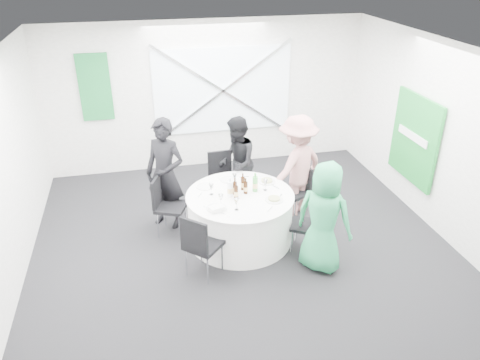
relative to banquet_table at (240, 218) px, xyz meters
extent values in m
plane|color=black|center=(0.00, -0.20, -0.38)|extent=(6.00, 6.00, 0.00)
plane|color=white|center=(0.00, -0.20, 2.42)|extent=(6.00, 6.00, 0.00)
plane|color=silver|center=(0.00, 2.80, 1.02)|extent=(6.00, 0.00, 6.00)
plane|color=silver|center=(0.00, -3.20, 1.02)|extent=(6.00, 0.00, 6.00)
plane|color=silver|center=(-3.00, -0.20, 1.02)|extent=(0.00, 6.00, 6.00)
plane|color=silver|center=(3.00, -0.20, 1.02)|extent=(0.00, 6.00, 6.00)
cube|color=silver|center=(0.30, 2.76, 1.12)|extent=(2.60, 0.03, 1.60)
cube|color=silver|center=(0.30, 2.72, 1.12)|extent=(2.63, 0.05, 1.84)
cube|color=silver|center=(0.30, 2.72, 1.12)|extent=(2.63, 0.05, 1.84)
cube|color=#14672E|center=(-2.00, 2.75, 1.32)|extent=(0.55, 0.04, 1.20)
cube|color=#18852D|center=(2.94, 0.40, 0.82)|extent=(0.05, 1.20, 1.40)
cylinder|color=white|center=(0.00, 0.00, -0.01)|extent=(1.52, 1.52, 0.74)
cylinder|color=white|center=(0.00, 0.00, 0.37)|extent=(1.56, 1.56, 0.02)
cube|color=black|center=(-0.05, 1.05, 0.07)|extent=(0.44, 0.44, 0.05)
cube|color=black|center=(-0.06, 1.24, 0.32)|extent=(0.40, 0.06, 0.45)
cylinder|color=silver|center=(0.11, 1.22, -0.17)|extent=(0.02, 0.02, 0.43)
cylinder|color=silver|center=(-0.23, 1.21, -0.17)|extent=(0.02, 0.02, 0.43)
cylinder|color=silver|center=(0.13, 0.88, -0.17)|extent=(0.02, 0.02, 0.43)
cylinder|color=silver|center=(-0.21, 0.87, -0.17)|extent=(0.02, 0.02, 0.43)
cube|color=black|center=(-0.96, 0.41, 0.07)|extent=(0.55, 0.55, 0.05)
cube|color=black|center=(-1.15, 0.49, 0.32)|extent=(0.19, 0.39, 0.45)
cylinder|color=silver|center=(-1.06, 0.63, -0.16)|extent=(0.02, 0.02, 0.43)
cylinder|color=silver|center=(-1.19, 0.32, -0.16)|extent=(0.02, 0.02, 0.43)
cylinder|color=silver|center=(-0.74, 0.50, -0.16)|extent=(0.02, 0.02, 0.43)
cylinder|color=silver|center=(-0.87, 0.18, -0.16)|extent=(0.02, 0.02, 0.43)
cube|color=black|center=(1.03, 0.51, 0.02)|extent=(0.50, 0.50, 0.04)
cube|color=black|center=(1.19, 0.58, 0.24)|extent=(0.19, 0.33, 0.40)
cylinder|color=silver|center=(1.23, 0.44, -0.19)|extent=(0.02, 0.02, 0.38)
cylinder|color=silver|center=(1.10, 0.71, -0.19)|extent=(0.02, 0.02, 0.38)
cylinder|color=silver|center=(0.96, 0.31, -0.19)|extent=(0.02, 0.02, 0.38)
cylinder|color=silver|center=(0.83, 0.57, -0.19)|extent=(0.02, 0.02, 0.38)
cube|color=black|center=(0.84, -0.49, 0.04)|extent=(0.54, 0.54, 0.05)
cube|color=black|center=(1.00, -0.58, 0.28)|extent=(0.22, 0.35, 0.42)
cylinder|color=silver|center=(0.90, -0.71, -0.18)|extent=(0.02, 0.02, 0.41)
cylinder|color=silver|center=(1.06, -0.43, -0.18)|extent=(0.02, 0.02, 0.41)
cylinder|color=silver|center=(0.62, -0.55, -0.18)|extent=(0.02, 0.02, 0.41)
cylinder|color=silver|center=(0.78, -0.27, -0.18)|extent=(0.02, 0.02, 0.41)
cube|color=black|center=(-0.64, -0.68, 0.08)|extent=(0.60, 0.60, 0.05)
cube|color=black|center=(-0.78, -0.83, 0.33)|extent=(0.32, 0.31, 0.46)
cylinder|color=silver|center=(-0.89, -0.68, -0.16)|extent=(0.02, 0.02, 0.44)
cylinder|color=silver|center=(-0.64, -0.92, -0.16)|extent=(0.02, 0.02, 0.44)
cylinder|color=silver|center=(-0.65, -0.44, -0.16)|extent=(0.02, 0.02, 0.44)
cylinder|color=silver|center=(-0.40, -0.67, -0.16)|extent=(0.02, 0.02, 0.44)
imported|color=black|center=(-1.00, 0.69, 0.49)|extent=(0.76, 0.71, 1.74)
imported|color=black|center=(0.19, 1.06, 0.39)|extent=(0.53, 0.81, 1.54)
imported|color=tan|center=(1.06, 0.58, 0.45)|extent=(1.19, 0.96, 1.67)
imported|color=#29975D|center=(0.92, -0.88, 0.40)|extent=(0.89, 0.88, 1.56)
cylinder|color=silver|center=(-0.07, 0.49, 0.39)|extent=(0.24, 0.24, 0.01)
cylinder|color=silver|center=(-0.45, 0.35, 0.39)|extent=(0.25, 0.25, 0.01)
cylinder|color=silver|center=(0.49, 0.31, 0.39)|extent=(0.26, 0.26, 0.01)
cylinder|color=#849A52|center=(0.49, 0.31, 0.41)|extent=(0.17, 0.17, 0.02)
cylinder|color=silver|center=(0.43, -0.26, 0.39)|extent=(0.25, 0.25, 0.01)
cylinder|color=#849A52|center=(0.43, -0.26, 0.41)|extent=(0.16, 0.16, 0.02)
cylinder|color=silver|center=(-0.40, -0.30, 0.39)|extent=(0.28, 0.28, 0.01)
cube|color=white|center=(-0.41, -0.37, 0.42)|extent=(0.23, 0.19, 0.05)
cylinder|color=#341909|center=(-0.07, 0.04, 0.48)|extent=(0.06, 0.06, 0.19)
cylinder|color=#341909|center=(-0.07, 0.04, 0.60)|extent=(0.02, 0.02, 0.06)
cylinder|color=#DBB773|center=(-0.07, 0.04, 0.46)|extent=(0.06, 0.06, 0.07)
cylinder|color=#341909|center=(0.08, 0.15, 0.48)|extent=(0.06, 0.06, 0.20)
cylinder|color=#341909|center=(0.08, 0.15, 0.61)|extent=(0.02, 0.02, 0.06)
cylinder|color=#DBB773|center=(0.08, 0.15, 0.46)|extent=(0.06, 0.06, 0.07)
cylinder|color=#341909|center=(0.09, 0.03, 0.47)|extent=(0.06, 0.06, 0.18)
cylinder|color=#341909|center=(0.09, 0.03, 0.59)|extent=(0.02, 0.02, 0.06)
cylinder|color=#DBB773|center=(0.09, 0.03, 0.45)|extent=(0.06, 0.06, 0.06)
cylinder|color=#341909|center=(-0.08, -0.09, 0.48)|extent=(0.06, 0.06, 0.20)
cylinder|color=#341909|center=(-0.08, -0.09, 0.61)|extent=(0.02, 0.02, 0.06)
cylinder|color=#DBB773|center=(-0.08, -0.09, 0.46)|extent=(0.06, 0.06, 0.07)
cylinder|color=green|center=(0.24, 0.07, 0.49)|extent=(0.08, 0.08, 0.23)
cylinder|color=green|center=(0.24, 0.07, 0.64)|extent=(0.03, 0.03, 0.06)
cylinder|color=#DBB773|center=(0.24, 0.07, 0.47)|extent=(0.08, 0.08, 0.08)
cylinder|color=white|center=(-0.14, 0.00, 0.49)|extent=(0.08, 0.08, 0.23)
cylinder|color=white|center=(-0.14, 0.00, 0.64)|extent=(0.03, 0.03, 0.06)
cylinder|color=#DBB773|center=(-0.14, 0.00, 0.47)|extent=(0.08, 0.08, 0.08)
cylinder|color=white|center=(-0.40, 0.11, 0.38)|extent=(0.06, 0.06, 0.00)
cylinder|color=white|center=(-0.40, 0.11, 0.43)|extent=(0.01, 0.01, 0.10)
cone|color=white|center=(-0.40, 0.11, 0.51)|extent=(0.07, 0.07, 0.08)
cylinder|color=white|center=(0.39, 0.06, 0.38)|extent=(0.06, 0.06, 0.00)
cylinder|color=white|center=(0.39, 0.06, 0.43)|extent=(0.01, 0.01, 0.10)
cone|color=white|center=(0.39, 0.06, 0.51)|extent=(0.07, 0.07, 0.08)
cylinder|color=white|center=(0.00, 0.35, 0.38)|extent=(0.06, 0.06, 0.00)
cylinder|color=white|center=(0.00, 0.35, 0.43)|extent=(0.01, 0.01, 0.10)
cone|color=white|center=(0.00, 0.35, 0.51)|extent=(0.07, 0.07, 0.08)
cylinder|color=white|center=(-0.14, -0.40, 0.38)|extent=(0.06, 0.06, 0.00)
cylinder|color=white|center=(-0.14, -0.40, 0.43)|extent=(0.01, 0.01, 0.10)
cone|color=white|center=(-0.14, -0.40, 0.51)|extent=(0.07, 0.07, 0.08)
cylinder|color=white|center=(-0.32, -0.23, 0.38)|extent=(0.06, 0.06, 0.00)
cylinder|color=white|center=(-0.32, -0.23, 0.43)|extent=(0.01, 0.01, 0.10)
cone|color=white|center=(-0.32, -0.23, 0.51)|extent=(0.07, 0.07, 0.08)
cube|color=silver|center=(-0.51, -0.26, 0.38)|extent=(0.12, 0.12, 0.01)
cube|color=silver|center=(-0.31, -0.49, 0.38)|extent=(0.11, 0.12, 0.01)
cube|color=silver|center=(0.31, -0.49, 0.38)|extent=(0.11, 0.12, 0.01)
cube|color=silver|center=(0.55, -0.17, 0.38)|extent=(0.10, 0.13, 0.01)
cube|color=silver|center=(0.19, 0.54, 0.38)|extent=(0.15, 0.02, 0.01)
cube|color=silver|center=(-0.14, 0.56, 0.38)|extent=(0.15, 0.02, 0.01)
cube|color=silver|center=(0.56, 0.12, 0.38)|extent=(0.09, 0.14, 0.01)
cube|color=silver|center=(0.43, 0.38, 0.38)|extent=(0.08, 0.14, 0.01)
cube|color=silver|center=(-0.39, 0.42, 0.38)|extent=(0.09, 0.14, 0.01)
cube|color=silver|center=(-0.56, 0.12, 0.38)|extent=(0.09, 0.14, 0.01)
camera|label=1|loc=(-1.31, -5.72, 3.61)|focal=35.00mm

